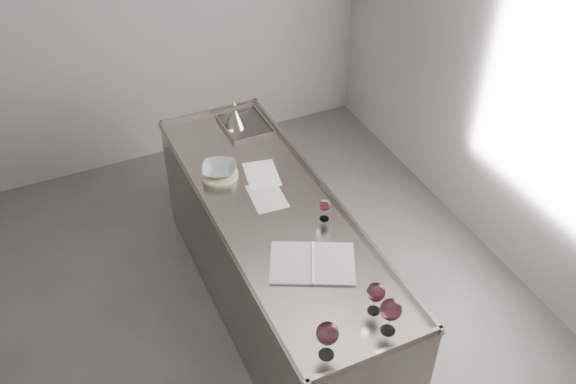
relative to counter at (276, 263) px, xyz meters
name	(u,v)px	position (x,y,z in m)	size (l,w,h in m)	color
room_shell	(207,202)	(-0.50, -0.30, 0.93)	(4.54, 5.04, 2.84)	#4F4D4A
counter	(276,263)	(0.00, 0.00, 0.00)	(0.77, 2.42, 0.97)	gray
wine_glass_left	(328,334)	(-0.21, -1.08, 0.62)	(0.11, 0.11, 0.22)	white
wine_glass_middle	(391,310)	(0.13, -1.08, 0.62)	(0.11, 0.11, 0.21)	white
wine_glass_right	(376,293)	(0.13, -0.94, 0.60)	(0.10, 0.10, 0.19)	white
wine_glass_small	(325,206)	(0.23, -0.21, 0.57)	(0.07, 0.07, 0.14)	white
notebook	(312,263)	(0.00, -0.51, 0.47)	(0.56, 0.50, 0.02)	silver
loose_paper_top	(267,196)	(0.00, 0.12, 0.47)	(0.20, 0.29, 0.00)	silver
loose_paper_under	(262,174)	(0.06, 0.34, 0.47)	(0.20, 0.29, 0.00)	white
trivet	(220,174)	(-0.19, 0.45, 0.48)	(0.24, 0.24, 0.02)	beige
ceramic_bowl	(219,170)	(-0.19, 0.45, 0.52)	(0.22, 0.22, 0.05)	#8FA2A6
wine_funnel	(235,119)	(0.11, 0.94, 0.54)	(0.16, 0.16, 0.23)	#9D948C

